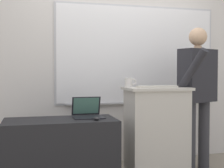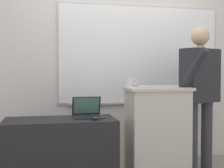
{
  "view_description": "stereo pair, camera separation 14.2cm",
  "coord_description": "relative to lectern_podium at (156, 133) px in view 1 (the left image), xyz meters",
  "views": [
    {
      "loc": [
        -0.98,
        -2.82,
        1.15
      ],
      "look_at": [
        -0.18,
        0.32,
        1.03
      ],
      "focal_mm": 50.0,
      "sensor_mm": 36.0,
      "label": 1
    },
    {
      "loc": [
        -0.85,
        -2.85,
        1.15
      ],
      "look_at": [
        -0.18,
        0.32,
        1.03
      ],
      "focal_mm": 50.0,
      "sensor_mm": 36.0,
      "label": 2
    }
  ],
  "objects": [
    {
      "name": "person_presenter",
      "position": [
        0.56,
        0.12,
        0.48
      ],
      "size": [
        0.63,
        0.67,
        1.67
      ],
      "rotation": [
        0.0,
        0.0,
        0.38
      ],
      "color": "#333338",
      "rests_on": "ground_plane"
    },
    {
      "name": "computer_mouse_by_laptop",
      "position": [
        -0.71,
        -0.21,
        0.21
      ],
      "size": [
        0.06,
        0.1,
        0.03
      ],
      "color": "black",
      "rests_on": "side_desk"
    },
    {
      "name": "lectern_podium",
      "position": [
        0.0,
        0.0,
        0.0
      ],
      "size": [
        0.68,
        0.44,
        0.99
      ],
      "color": "#BCB7AD",
      "rests_on": "ground_plane"
    },
    {
      "name": "coffee_mug",
      "position": [
        -0.26,
        0.15,
        0.55
      ],
      "size": [
        0.13,
        0.08,
        0.1
      ],
      "color": "silver",
      "rests_on": "lectern_podium"
    },
    {
      "name": "laptop",
      "position": [
        -0.75,
        0.04,
        0.26
      ],
      "size": [
        0.31,
        0.31,
        0.21
      ],
      "color": "black",
      "rests_on": "side_desk"
    },
    {
      "name": "back_wall",
      "position": [
        -0.3,
        0.81,
        0.96
      ],
      "size": [
        6.4,
        0.17,
        2.92
      ],
      "color": "silver",
      "rests_on": "ground_plane"
    },
    {
      "name": "side_desk",
      "position": [
        -1.04,
        -0.07,
        -0.15
      ],
      "size": [
        1.09,
        0.53,
        0.69
      ],
      "color": "black",
      "rests_on": "ground_plane"
    },
    {
      "name": "computer_mouse_by_keyboard",
      "position": [
        0.26,
        -0.04,
        0.51
      ],
      "size": [
        0.06,
        0.1,
        0.03
      ],
      "color": "black",
      "rests_on": "lectern_podium"
    },
    {
      "name": "wireless_keyboard",
      "position": [
        -0.02,
        -0.06,
        0.5
      ],
      "size": [
        0.43,
        0.13,
        0.02
      ],
      "color": "beige",
      "rests_on": "lectern_podium"
    }
  ]
}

